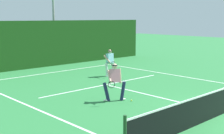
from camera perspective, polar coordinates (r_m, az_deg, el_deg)
The scene contains 8 objects.
court_line_baseline_far at distance 20.01m, azimuth -10.78°, elevation -0.97°, with size 9.69×0.10×0.01m, color white.
court_line_service at distance 16.07m, azimuth -1.14°, elevation -3.30°, with size 7.90×0.10×0.01m, color white.
court_line_centre at distance 13.82m, azimuth 8.29°, elevation -5.48°, with size 0.10×6.40×0.01m, color white.
player_near at distance 12.82m, azimuth 0.49°, elevation -2.53°, with size 1.13×0.82×1.60m.
player_far at distance 18.23m, azimuth -0.38°, elevation 1.01°, with size 0.82×0.88×1.61m.
tennis_ball at distance 12.98m, azimuth 3.64°, elevation -6.23°, with size 0.07×0.07×0.07m, color #D1E033.
back_fence_windscreen at distance 21.80m, azimuth -14.20°, elevation 4.06°, with size 20.44×0.12×3.27m, color #174013.
light_pole at distance 24.64m, azimuth -10.88°, elevation 11.75°, with size 0.55×0.44×7.59m.
Camera 1 is at (-10.48, -5.11, 3.49)m, focal length 49.20 mm.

